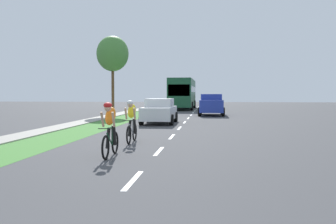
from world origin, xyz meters
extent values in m
plane|color=#424244|center=(0.00, 20.00, 0.00)|extent=(120.00, 120.00, 0.00)
cube|color=#478438|center=(-4.66, 20.00, 0.00)|extent=(2.24, 70.00, 0.01)
cube|color=#9E998E|center=(-6.42, 20.00, 0.00)|extent=(1.29, 70.00, 0.10)
cube|color=white|center=(0.00, 6.00, 0.00)|extent=(0.12, 1.80, 0.01)
cube|color=white|center=(0.00, 10.00, 0.00)|extent=(0.12, 1.80, 0.01)
cube|color=white|center=(0.00, 14.00, 0.00)|extent=(0.12, 1.80, 0.01)
cube|color=white|center=(0.00, 18.00, 0.00)|extent=(0.12, 1.80, 0.01)
cube|color=white|center=(0.00, 22.00, 0.00)|extent=(0.12, 1.80, 0.01)
cube|color=white|center=(0.00, 26.00, 0.00)|extent=(0.12, 1.80, 0.01)
cube|color=white|center=(0.00, 30.00, 0.00)|extent=(0.12, 1.80, 0.01)
cube|color=white|center=(0.00, 34.00, 0.00)|extent=(0.12, 1.80, 0.01)
cube|color=white|center=(0.00, 38.00, 0.00)|extent=(0.12, 1.80, 0.01)
cube|color=white|center=(0.00, 42.00, 0.00)|extent=(0.12, 1.80, 0.01)
cube|color=white|center=(0.00, 46.00, 0.00)|extent=(0.12, 1.80, 0.01)
cube|color=white|center=(0.00, 50.00, 0.00)|extent=(0.12, 1.80, 0.01)
torus|color=black|center=(-1.26, 9.36, 0.34)|extent=(0.06, 0.68, 0.68)
torus|color=black|center=(-1.26, 8.32, 0.34)|extent=(0.06, 0.68, 0.68)
cylinder|color=#194C2D|center=(-1.26, 8.74, 0.52)|extent=(0.04, 0.59, 0.43)
cylinder|color=#194C2D|center=(-1.26, 9.02, 0.62)|extent=(0.04, 0.04, 0.55)
cylinder|color=#194C2D|center=(-1.26, 8.79, 0.85)|extent=(0.03, 0.55, 0.03)
cylinder|color=black|center=(-1.26, 8.34, 0.86)|extent=(0.42, 0.02, 0.02)
ellipsoid|color=orange|center=(-1.26, 8.86, 1.18)|extent=(0.30, 0.54, 0.63)
sphere|color=tan|center=(-1.26, 8.58, 1.42)|extent=(0.20, 0.20, 0.20)
ellipsoid|color=red|center=(-1.26, 8.58, 1.50)|extent=(0.24, 0.28, 0.16)
cylinder|color=tan|center=(-1.42, 8.58, 1.10)|extent=(0.07, 0.26, 0.45)
cylinder|color=tan|center=(-1.10, 8.58, 1.10)|extent=(0.07, 0.26, 0.45)
cylinder|color=black|center=(-1.36, 8.94, 0.52)|extent=(0.10, 0.30, 0.60)
cylinder|color=black|center=(-1.16, 8.89, 0.62)|extent=(0.10, 0.25, 0.61)
torus|color=black|center=(-1.29, 12.47, 0.34)|extent=(0.06, 0.68, 0.68)
torus|color=black|center=(-1.29, 11.43, 0.34)|extent=(0.06, 0.68, 0.68)
cylinder|color=#A5A8AD|center=(-1.29, 11.85, 0.52)|extent=(0.04, 0.59, 0.43)
cylinder|color=#A5A8AD|center=(-1.29, 12.13, 0.62)|extent=(0.04, 0.04, 0.55)
cylinder|color=#A5A8AD|center=(-1.29, 11.90, 0.85)|extent=(0.03, 0.55, 0.03)
cylinder|color=black|center=(-1.29, 11.45, 0.86)|extent=(0.42, 0.02, 0.02)
ellipsoid|color=yellow|center=(-1.29, 11.97, 1.18)|extent=(0.30, 0.54, 0.63)
sphere|color=tan|center=(-1.29, 11.69, 1.42)|extent=(0.20, 0.20, 0.20)
ellipsoid|color=white|center=(-1.29, 11.69, 1.50)|extent=(0.24, 0.28, 0.16)
cylinder|color=tan|center=(-1.45, 11.69, 1.10)|extent=(0.07, 0.26, 0.45)
cylinder|color=tan|center=(-1.13, 11.69, 1.10)|extent=(0.07, 0.26, 0.45)
cylinder|color=black|center=(-1.39, 12.05, 0.52)|extent=(0.10, 0.30, 0.60)
cylinder|color=black|center=(-1.19, 12.00, 0.62)|extent=(0.10, 0.25, 0.61)
cube|color=silver|center=(-1.48, 20.94, 0.64)|extent=(1.76, 4.30, 0.76)
cube|color=silver|center=(-1.48, 21.09, 1.26)|extent=(1.55, 2.24, 0.52)
cube|color=#1E2833|center=(-1.48, 20.12, 1.24)|extent=(1.44, 0.08, 0.44)
cylinder|color=black|center=(-2.36, 19.60, 0.32)|extent=(0.22, 0.64, 0.64)
cylinder|color=black|center=(-0.60, 19.60, 0.32)|extent=(0.22, 0.64, 0.64)
cylinder|color=black|center=(-2.36, 22.27, 0.32)|extent=(0.22, 0.64, 0.64)
cylinder|color=black|center=(-0.60, 22.27, 0.32)|extent=(0.22, 0.64, 0.64)
cube|color=#23389E|center=(1.71, 29.97, 0.81)|extent=(1.90, 4.70, 1.00)
cube|color=#23389E|center=(1.71, 30.17, 1.53)|extent=(1.71, 2.91, 0.52)
cube|color=#1E2833|center=(1.71, 28.91, 1.41)|extent=(1.56, 0.08, 0.44)
cylinder|color=black|center=(0.76, 28.56, 0.36)|extent=(0.25, 0.72, 0.72)
cylinder|color=black|center=(2.66, 28.56, 0.36)|extent=(0.25, 0.72, 0.72)
cylinder|color=black|center=(0.76, 31.38, 0.36)|extent=(0.25, 0.72, 0.72)
cylinder|color=black|center=(2.66, 31.38, 0.36)|extent=(0.25, 0.72, 0.72)
cube|color=#194C2D|center=(-1.59, 42.38, 1.93)|extent=(2.50, 11.60, 3.10)
cube|color=#1E2833|center=(-1.59, 42.38, 2.33)|extent=(2.52, 10.67, 0.64)
cube|color=#1E2833|center=(-1.59, 36.61, 2.18)|extent=(2.25, 0.06, 1.20)
cylinder|color=black|center=(-2.84, 38.61, 0.48)|extent=(0.28, 0.96, 0.96)
cylinder|color=black|center=(-0.34, 38.61, 0.48)|extent=(0.28, 0.96, 0.96)
cylinder|color=black|center=(-2.84, 45.57, 0.48)|extent=(0.28, 0.96, 0.96)
cylinder|color=black|center=(-0.34, 45.57, 0.48)|extent=(0.28, 0.96, 0.96)
cube|color=maroon|center=(1.39, 58.19, 0.72)|extent=(1.96, 5.10, 0.76)
cube|color=maroon|center=(1.39, 57.43, 1.32)|extent=(1.80, 1.78, 0.64)
cube|color=#1E2833|center=(1.39, 56.71, 1.30)|extent=(1.67, 0.08, 0.52)
cube|color=maroon|center=(0.49, 59.21, 1.02)|extent=(0.08, 2.81, 0.40)
cube|color=maroon|center=(2.30, 59.21, 1.02)|extent=(0.08, 2.81, 0.40)
cube|color=maroon|center=(1.39, 60.70, 1.02)|extent=(1.80, 0.08, 0.40)
cylinder|color=black|center=(0.41, 56.66, 0.38)|extent=(0.26, 0.76, 0.76)
cylinder|color=black|center=(2.37, 56.66, 0.38)|extent=(0.26, 0.76, 0.76)
cylinder|color=black|center=(0.41, 59.72, 0.38)|extent=(0.26, 0.76, 0.76)
cylinder|color=black|center=(2.37, 59.72, 0.38)|extent=(0.26, 0.76, 0.76)
cylinder|color=brown|center=(-6.73, 29.79, 2.08)|extent=(0.24, 0.24, 4.16)
ellipsoid|color=#478438|center=(-6.73, 29.79, 5.26)|extent=(2.74, 2.74, 3.02)
camera|label=1|loc=(1.60, -1.63, 1.82)|focal=39.86mm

